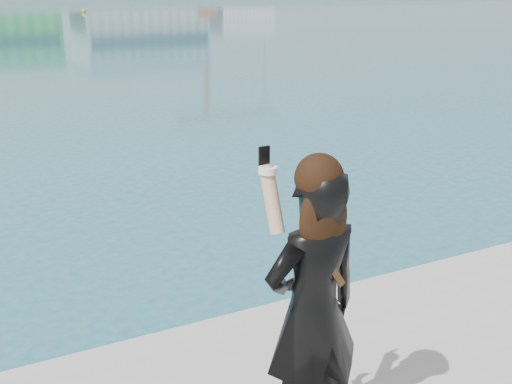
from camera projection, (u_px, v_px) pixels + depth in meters
The scene contains 2 objects.
buoy_near at pixel (84, 12), 68.50m from camera, with size 0.50×0.50×0.50m, color #EAB20C.
woman at pixel (313, 304), 3.64m from camera, with size 0.65×0.45×1.84m.
Camera 1 is at (-1.59, -3.35, 3.48)m, focal length 45.00 mm.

